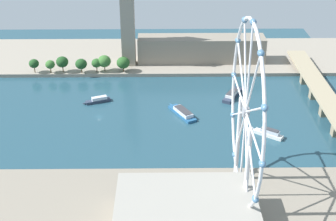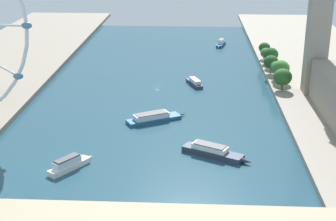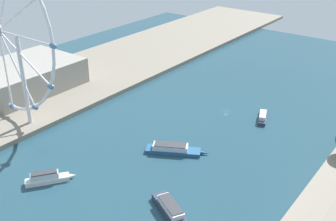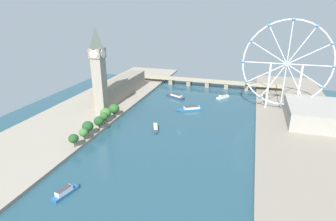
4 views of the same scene
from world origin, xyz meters
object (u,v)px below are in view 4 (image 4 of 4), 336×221
Objects in this scene: parliament_block at (121,87)px; tour_boat_0 at (223,96)px; riverside_hall at (314,113)px; river_bridge at (208,82)px; tour_boat_3 at (175,96)px; tour_boat_4 at (65,192)px; tour_boat_1 at (191,109)px; ferris_wheel at (287,65)px; clock_tower at (99,70)px; tour_boat_2 at (156,128)px.

parliament_block is 137.15m from tour_boat_0.
river_bridge is at bearing 139.15° from riverside_hall.
river_bridge is (-129.28, 111.79, -4.59)m from riverside_hall.
tour_boat_0 reaches higher than tour_boat_3.
river_bridge reaches higher than tour_boat_4.
tour_boat_1 is at bearing -11.65° from parliament_block.
ferris_wheel is 143.10m from tour_boat_3.
tour_boat_0 is at bearing 157.03° from ferris_wheel.
tour_boat_0 reaches higher than tour_boat_1.
clock_tower is 1.32× the size of riverside_hall.
parliament_block reaches higher than tour_boat_2.
tour_boat_1 is (-101.73, -28.03, -53.16)m from ferris_wheel.
tour_boat_4 is (55.93, -199.56, -12.13)m from parliament_block.
tour_boat_1 is at bearing 0.15° from tour_boat_4.
clock_tower is 89.22m from tour_boat_2.
tour_boat_1 reaches higher than tour_boat_2.
river_bridge is 108.94m from tour_boat_1.
parliament_block reaches higher than tour_boat_1.
tour_boat_2 is 1.00× the size of tour_boat_4.
parliament_block is 0.53× the size of river_bridge.
tour_boat_1 is at bearing 25.72° from clock_tower.
ferris_wheel is at bearing 134.00° from riverside_hall.
tour_boat_4 is (-75.54, -236.75, -0.22)m from tour_boat_0.
parliament_block reaches higher than riverside_hall.
tour_boat_0 is (-100.23, 60.82, -9.61)m from riverside_hall.
tour_boat_0 is 248.51m from tour_boat_4.
tour_boat_3 is at bearing 54.14° from clock_tower.
tour_boat_2 is (78.53, -85.62, -12.44)m from parliament_block.
riverside_hall reaches higher than tour_boat_0.
parliament_block is 73.56m from tour_boat_3.
river_bridge is 9.67× the size of tour_boat_4.
river_bridge is (95.09, 153.41, -44.22)m from clock_tower.
parliament_block is 5.32× the size of tour_boat_0.
tour_boat_2 is (-123.21, -93.03, -53.30)m from ferris_wheel.
tour_boat_1 is (92.67, 44.63, -49.64)m from clock_tower.
river_bridge reaches higher than tour_boat_0.
parliament_block is 5.12× the size of tour_boat_2.
river_bridge is 175.51m from tour_boat_2.
tour_boat_4 is at bearing 47.24° from tour_boat_1.
clock_tower is at bearing -3.21° from tour_boat_1.
parliament_block is at bearing -139.28° from river_bridge.
tour_boat_4 reaches higher than tour_boat_3.
tour_boat_4 is (48.59, -134.31, -49.47)m from clock_tower.
tour_boat_3 is (-32.92, -67.39, -5.30)m from river_bridge.
tour_boat_0 is at bearing -60.33° from river_bridge.
tour_boat_0 is 0.66× the size of tour_boat_1.
tour_boat_4 is (-13.58, -220.33, 0.06)m from tour_boat_3.
ferris_wheel is 3.21× the size of tour_boat_3.
riverside_hall is at bearing -167.41° from tour_boat_3.
parliament_block reaches higher than tour_boat_0.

